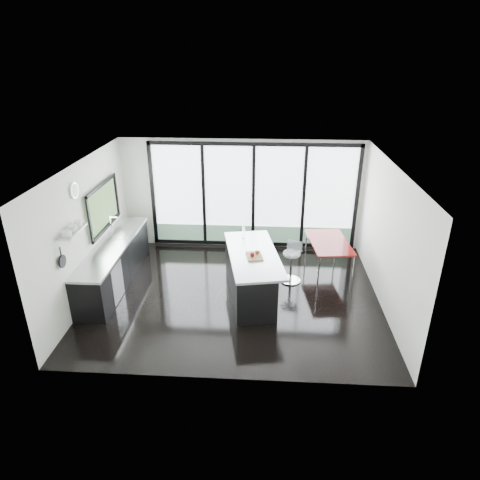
# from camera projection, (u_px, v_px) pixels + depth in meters

# --- Properties ---
(floor) EXTENTS (6.00, 5.00, 0.00)m
(floor) POSITION_uv_depth(u_px,v_px,m) (234.00, 295.00, 9.04)
(floor) COLOR black
(floor) RESTS_ON ground
(ceiling) EXTENTS (6.00, 5.00, 0.00)m
(ceiling) POSITION_uv_depth(u_px,v_px,m) (234.00, 165.00, 7.89)
(ceiling) COLOR white
(ceiling) RESTS_ON wall_back
(wall_back) EXTENTS (6.00, 0.09, 2.80)m
(wall_back) POSITION_uv_depth(u_px,v_px,m) (252.00, 200.00, 10.75)
(wall_back) COLOR silver
(wall_back) RESTS_ON ground
(wall_front) EXTENTS (6.00, 0.00, 2.80)m
(wall_front) POSITION_uv_depth(u_px,v_px,m) (221.00, 304.00, 6.19)
(wall_front) COLOR silver
(wall_front) RESTS_ON ground
(wall_left) EXTENTS (0.26, 5.00, 2.80)m
(wall_left) POSITION_uv_depth(u_px,v_px,m) (91.00, 219.00, 8.82)
(wall_left) COLOR silver
(wall_left) RESTS_ON ground
(wall_right) EXTENTS (0.00, 5.00, 2.80)m
(wall_right) POSITION_uv_depth(u_px,v_px,m) (388.00, 239.00, 8.29)
(wall_right) COLOR silver
(wall_right) RESTS_ON ground
(counter_cabinets) EXTENTS (0.69, 3.24, 1.36)m
(counter_cabinets) POSITION_uv_depth(u_px,v_px,m) (114.00, 263.00, 9.37)
(counter_cabinets) COLOR black
(counter_cabinets) RESTS_ON floor
(island) EXTENTS (1.39, 2.46, 1.23)m
(island) POSITION_uv_depth(u_px,v_px,m) (249.00, 274.00, 8.90)
(island) COLOR black
(island) RESTS_ON floor
(bar_stool_near) EXTENTS (0.52, 0.52, 0.67)m
(bar_stool_near) POSITION_uv_depth(u_px,v_px,m) (268.00, 288.00, 8.67)
(bar_stool_near) COLOR silver
(bar_stool_near) RESTS_ON floor
(bar_stool_far) EXTENTS (0.60, 0.60, 0.71)m
(bar_stool_far) POSITION_uv_depth(u_px,v_px,m) (291.00, 267.00, 9.45)
(bar_stool_far) COLOR silver
(bar_stool_far) RESTS_ON floor
(red_table) EXTENTS (1.01, 1.55, 0.78)m
(red_table) POSITION_uv_depth(u_px,v_px,m) (328.00, 257.00, 9.81)
(red_table) COLOR maroon
(red_table) RESTS_ON floor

